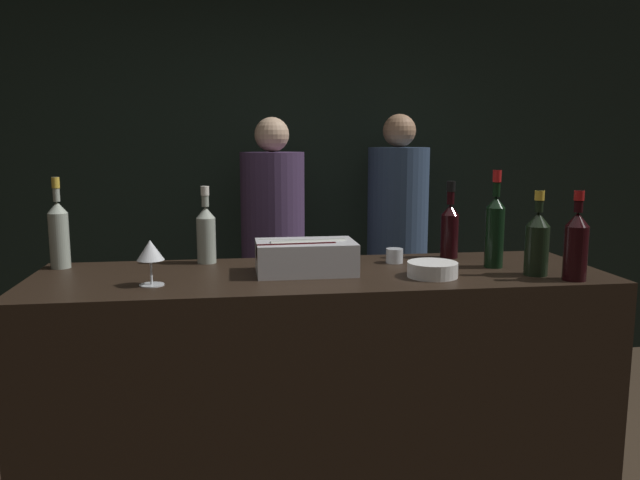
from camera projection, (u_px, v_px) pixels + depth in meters
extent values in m
cube|color=black|center=(280.00, 168.00, 4.27)|extent=(6.40, 0.06, 2.80)
cube|color=black|center=(321.00, 407.00, 2.46)|extent=(2.16, 0.67, 1.09)
cube|color=silver|center=(306.00, 257.00, 2.36)|extent=(0.37, 0.23, 0.12)
cylinder|color=black|center=(297.00, 252.00, 2.30)|extent=(0.30, 0.08, 0.07)
cylinder|color=#B2B7AD|center=(308.00, 249.00, 2.35)|extent=(0.29, 0.10, 0.07)
cylinder|color=#9EA899|center=(293.00, 247.00, 2.40)|extent=(0.27, 0.11, 0.06)
cylinder|color=white|center=(432.00, 269.00, 2.30)|extent=(0.19, 0.19, 0.05)
cylinder|color=gray|center=(433.00, 263.00, 2.29)|extent=(0.15, 0.15, 0.01)
cylinder|color=silver|center=(152.00, 285.00, 2.16)|extent=(0.09, 0.09, 0.00)
cylinder|color=silver|center=(151.00, 272.00, 2.15)|extent=(0.01, 0.01, 0.09)
cone|color=silver|center=(150.00, 250.00, 2.14)|extent=(0.10, 0.10, 0.07)
cylinder|color=silver|center=(394.00, 256.00, 2.56)|extent=(0.07, 0.07, 0.06)
sphere|color=#F4C66B|center=(394.00, 255.00, 2.56)|extent=(0.03, 0.03, 0.03)
cylinder|color=black|center=(449.00, 236.00, 2.66)|extent=(0.08, 0.08, 0.18)
cone|color=black|center=(450.00, 210.00, 2.65)|extent=(0.08, 0.08, 0.05)
cylinder|color=black|center=(451.00, 193.00, 2.63)|extent=(0.03, 0.03, 0.10)
cylinder|color=black|center=(451.00, 186.00, 2.63)|extent=(0.04, 0.04, 0.04)
cylinder|color=black|center=(575.00, 253.00, 2.23)|extent=(0.08, 0.08, 0.20)
cone|color=black|center=(578.00, 219.00, 2.21)|extent=(0.08, 0.08, 0.05)
cylinder|color=black|center=(579.00, 202.00, 2.20)|extent=(0.03, 0.03, 0.08)
cylinder|color=maroon|center=(579.00, 196.00, 2.20)|extent=(0.04, 0.04, 0.03)
cylinder|color=black|center=(537.00, 251.00, 2.31)|extent=(0.09, 0.09, 0.18)
cone|color=black|center=(538.00, 219.00, 2.30)|extent=(0.09, 0.09, 0.05)
cylinder|color=black|center=(539.00, 201.00, 2.29)|extent=(0.03, 0.03, 0.08)
cylinder|color=gold|center=(540.00, 195.00, 2.28)|extent=(0.04, 0.04, 0.04)
cylinder|color=#9EA899|center=(206.00, 241.00, 2.55)|extent=(0.08, 0.08, 0.19)
cone|color=#9EA899|center=(206.00, 212.00, 2.53)|extent=(0.08, 0.08, 0.05)
cylinder|color=#9EA899|center=(205.00, 196.00, 2.52)|extent=(0.03, 0.03, 0.08)
cylinder|color=white|center=(205.00, 191.00, 2.52)|extent=(0.03, 0.03, 0.04)
cylinder|color=#9EA899|center=(59.00, 241.00, 2.44)|extent=(0.08, 0.08, 0.22)
cone|color=#9EA899|center=(57.00, 207.00, 2.42)|extent=(0.08, 0.08, 0.05)
cylinder|color=#9EA899|center=(56.00, 189.00, 2.41)|extent=(0.03, 0.03, 0.09)
cylinder|color=gold|center=(56.00, 183.00, 2.41)|extent=(0.03, 0.03, 0.04)
cylinder|color=black|center=(494.00, 238.00, 2.46)|extent=(0.07, 0.07, 0.24)
cone|color=black|center=(496.00, 202.00, 2.43)|extent=(0.07, 0.07, 0.04)
cylinder|color=black|center=(497.00, 183.00, 2.42)|extent=(0.03, 0.03, 0.10)
cylinder|color=red|center=(497.00, 176.00, 2.42)|extent=(0.03, 0.03, 0.05)
cube|color=black|center=(396.00, 320.00, 4.15)|extent=(0.29, 0.22, 0.81)
cylinder|color=#334766|center=(398.00, 205.00, 4.03)|extent=(0.39, 0.39, 0.74)
sphere|color=tan|center=(399.00, 131.00, 3.95)|extent=(0.21, 0.21, 0.21)
cube|color=black|center=(274.00, 330.00, 3.96)|extent=(0.29, 0.22, 0.79)
cylinder|color=#473356|center=(273.00, 211.00, 3.84)|extent=(0.39, 0.39, 0.73)
sphere|color=beige|center=(272.00, 135.00, 3.77)|extent=(0.21, 0.21, 0.21)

